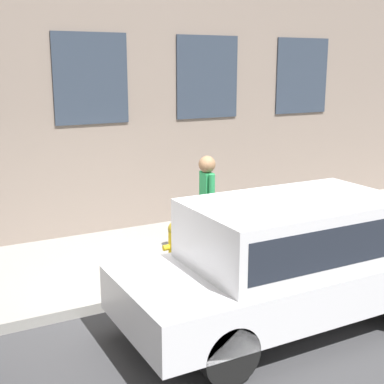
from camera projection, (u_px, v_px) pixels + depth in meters
ground_plane at (166, 299)px, 7.82m from camera, size 80.00×80.00×0.00m
sidewalk at (127, 261)px, 9.13m from camera, size 3.09×60.00×0.15m
building_facade at (86, 24)px, 9.65m from camera, size 0.33×40.00×8.10m
fire_hydrant at (176, 247)px, 8.29m from camera, size 0.33×0.44×0.85m
person at (207, 197)px, 8.83m from camera, size 0.42×0.28×1.75m
parked_truck_silver_near at (290, 254)px, 6.88m from camera, size 1.82×4.38×1.68m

